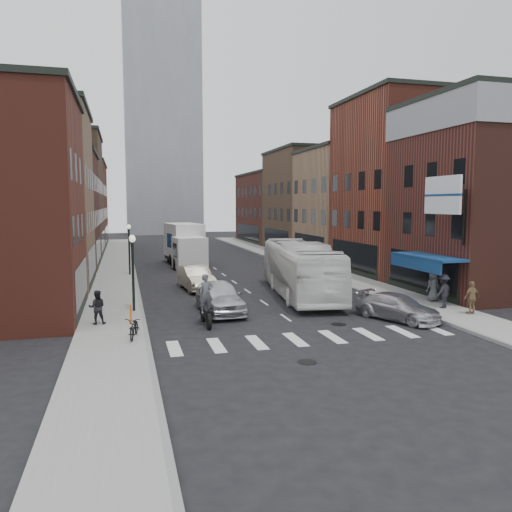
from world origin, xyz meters
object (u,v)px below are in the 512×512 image
Objects in this scene: box_truck at (185,245)px; ped_right_c at (433,286)px; bike_rack at (131,314)px; ped_right_b at (472,298)px; billboard_sign at (444,196)px; transit_bus at (300,269)px; ped_left_solo at (97,307)px; sedan_left_near at (220,297)px; motorcycle_rider at (206,302)px; ped_right_a at (443,291)px; streetlamp_near at (133,258)px; sedan_left_far at (196,278)px; streetlamp_far at (129,240)px; parked_bicycle at (134,327)px; curb_car at (398,307)px.

box_truck is 24.61m from ped_right_c.
ped_right_b is (16.80, -2.57, 0.45)m from bike_rack.
billboard_sign reaches higher than transit_bus.
bike_rack is 1.57m from ped_left_solo.
ped_right_b is 0.95× the size of ped_right_c.
ped_right_b is at bearing -21.21° from sedan_left_near.
motorcycle_rider is 1.33× the size of ped_right_a.
streetlamp_near is 2.31× the size of ped_right_c.
sedan_left_near is (1.17, 2.58, -0.30)m from motorcycle_rider.
ped_right_c is (16.96, 0.93, 0.49)m from bike_rack.
transit_bus is at bearing -58.31° from ped_right_b.
ped_right_b is at bearing 81.30° from ped_right_a.
streetlamp_near is 8.01m from sedan_left_far.
parked_bicycle is (-0.10, -19.51, -2.30)m from streetlamp_far.
parked_bicycle is 16.71m from ped_right_b.
streetlamp_far reaches higher than parked_bicycle.
curb_car is (9.36, -1.33, -0.51)m from motorcycle_rider.
transit_bus is at bearing -48.19° from streetlamp_far.
box_truck is at bearing 86.06° from sedan_left_near.
ped_left_solo is at bearing -113.48° from box_truck.
parked_bicycle is 1.09× the size of ped_left_solo.
ped_right_c is at bearing -100.01° from ped_right_b.
parked_bicycle is at bearing -172.87° from billboard_sign.
sedan_left_far is at bearing 139.74° from billboard_sign.
streetlamp_far reaches higher than sedan_left_near.
ped_right_a reaches higher than ped_right_b.
billboard_sign reaches higher than streetlamp_near.
ped_right_a is at bearing 176.82° from ped_left_solo.
sedan_left_far is (-0.21, 7.48, -0.06)m from sedan_left_near.
streetlamp_near reaches higher than ped_right_b.
bike_rack is 0.32× the size of motorcycle_rider.
ped_right_b is at bearing 11.01° from parked_bicycle.
bike_rack is 0.09× the size of box_truck.
sedan_left_far reaches higher than bike_rack.
billboard_sign reaches higher than ped_right_b.
billboard_sign is at bearing -1.59° from curb_car.
ped_right_b is (12.19, -4.27, 0.14)m from sedan_left_near.
parked_bicycle is (-0.10, -5.51, -2.30)m from streetlamp_near.
sedan_left_near is (4.41, -15.00, -2.06)m from streetlamp_far.
box_truck is (-10.83, 23.42, -4.22)m from billboard_sign.
motorcycle_rider is at bearing -6.30° from ped_right_c.
parked_bicycle is at bearing -87.96° from bike_rack.
transit_bus is at bearing 35.80° from motorcycle_rider.
sedan_left_near is at bearing -165.42° from ped_left_solo.
motorcycle_rider is at bearing -101.16° from box_truck.
billboard_sign reaches higher than motorcycle_rider.
transit_bus is (10.19, 2.61, -1.22)m from streetlamp_near.
ped_left_solo is at bearing 129.03° from parked_bicycle.
streetlamp_near is at bearing 126.37° from motorcycle_rider.
billboard_sign reaches higher than streetlamp_far.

